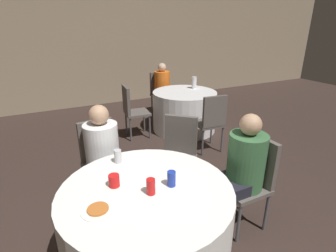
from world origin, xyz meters
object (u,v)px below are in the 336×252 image
(soda_can_red, at_px, (151,187))
(soda_can_silver, at_px, (118,156))
(person_white_shirt, at_px, (105,157))
(table_far, at_px, (184,111))
(person_orange_shirt, at_px, (164,91))
(pizza_plate_near, at_px, (98,210))
(table_near, at_px, (148,227))
(person_green_jacket, at_px, (239,174))
(chair_near_northeast, at_px, (179,149))
(chair_far_west, at_px, (132,107))
(bottle_far, at_px, (194,83))
(chair_near_east, at_px, (252,175))
(chair_near_north, at_px, (100,154))
(chair_far_south, at_px, (211,119))
(soda_can_blue, at_px, (171,179))
(chair_far_north, at_px, (160,90))

(soda_can_red, xyz_separation_m, soda_can_silver, (-0.08, 0.56, 0.00))
(soda_can_red, bearing_deg, person_white_shirt, 96.47)
(table_far, height_order, person_orange_shirt, person_orange_shirt)
(person_white_shirt, height_order, pizza_plate_near, person_white_shirt)
(soda_can_silver, bearing_deg, table_near, -81.81)
(table_far, distance_m, soda_can_silver, 2.72)
(person_green_jacket, bearing_deg, chair_near_northeast, 13.41)
(person_white_shirt, relative_size, soda_can_silver, 9.38)
(chair_far_west, relative_size, person_green_jacket, 0.78)
(pizza_plate_near, bearing_deg, soda_can_red, 1.89)
(bottle_far, bearing_deg, person_white_shirt, -141.58)
(table_far, xyz_separation_m, bottle_far, (0.29, 0.15, 0.48))
(chair_near_east, distance_m, person_white_shirt, 1.49)
(pizza_plate_near, height_order, soda_can_red, soda_can_red)
(table_near, distance_m, chair_far_west, 2.67)
(chair_near_north, xyz_separation_m, chair_far_south, (1.77, 0.40, 0.00))
(chair_near_north, distance_m, soda_can_red, 1.17)
(soda_can_blue, distance_m, bottle_far, 3.24)
(person_orange_shirt, bearing_deg, chair_near_northeast, 66.29)
(table_far, relative_size, chair_far_south, 1.26)
(chair_near_northeast, bearing_deg, chair_near_east, 156.21)
(table_near, distance_m, soda_can_red, 0.43)
(person_white_shirt, distance_m, person_green_jacket, 1.37)
(bottle_far, bearing_deg, pizza_plate_near, -132.01)
(person_orange_shirt, relative_size, person_green_jacket, 0.96)
(person_orange_shirt, bearing_deg, chair_far_west, 35.56)
(table_near, height_order, chair_near_north, chair_near_north)
(chair_near_north, distance_m, person_white_shirt, 0.17)
(chair_near_east, bearing_deg, pizza_plate_near, 93.02)
(chair_far_north, xyz_separation_m, pizza_plate_near, (-2.11, -3.54, 0.19))
(chair_near_north, xyz_separation_m, person_white_shirt, (0.02, -0.16, 0.04))
(person_orange_shirt, bearing_deg, table_near, 60.53)
(pizza_plate_near, xyz_separation_m, bottle_far, (2.43, 2.69, 0.10))
(person_white_shirt, xyz_separation_m, person_green_jacket, (1.02, -0.91, 0.01))
(table_far, bearing_deg, person_white_shirt, -140.11)
(chair_far_north, xyz_separation_m, bottle_far, (0.32, -0.85, 0.29))
(chair_near_north, xyz_separation_m, chair_near_east, (1.20, -1.07, 0.00))
(chair_far_west, xyz_separation_m, person_green_jacket, (0.16, -2.55, 0.05))
(person_green_jacket, bearing_deg, soda_can_blue, 93.35)
(chair_near_northeast, distance_m, soda_can_silver, 0.89)
(pizza_plate_near, distance_m, soda_can_red, 0.40)
(chair_near_east, bearing_deg, chair_far_west, 6.90)
(chair_near_north, xyz_separation_m, pizza_plate_near, (-0.26, -1.15, 0.19))
(table_far, distance_m, chair_far_south, 1.02)
(person_orange_shirt, xyz_separation_m, person_green_jacket, (-0.81, -3.29, 0.03))
(table_far, height_order, pizza_plate_near, pizza_plate_near)
(chair_near_north, bearing_deg, person_orange_shirt, -136.07)
(table_near, relative_size, person_green_jacket, 1.13)
(chair_near_north, height_order, chair_far_west, same)
(chair_far_west, relative_size, bottle_far, 4.15)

